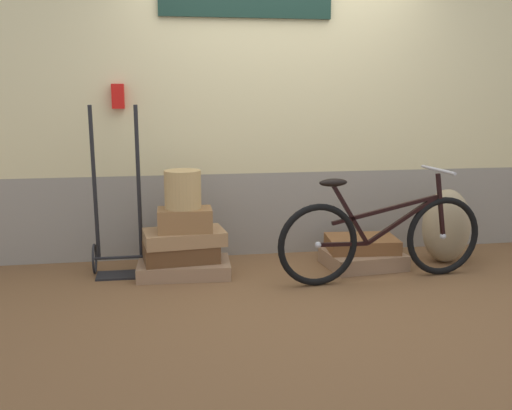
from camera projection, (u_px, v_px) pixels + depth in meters
ground at (299, 282)px, 4.63m from camera, size 8.47×5.20×0.06m
station_building at (279, 105)px, 5.19m from camera, size 6.47×0.74×2.64m
suitcase_0 at (184, 268)px, 4.71m from camera, size 0.75×0.48×0.11m
suitcase_1 at (181, 252)px, 4.72m from camera, size 0.62×0.44×0.14m
suitcase_2 at (184, 237)px, 4.69m from camera, size 0.67×0.44×0.11m
suitcase_3 at (185, 220)px, 4.63m from camera, size 0.43×0.28×0.18m
suitcase_4 at (363, 259)px, 4.94m from camera, size 0.66×0.54×0.13m
suitcase_5 at (362, 244)px, 4.96m from camera, size 0.61×0.46×0.11m
wicker_basket at (183, 189)px, 4.60m from camera, size 0.29×0.29×0.30m
luggage_trolley at (119, 232)px, 4.71m from camera, size 0.42×0.34×1.35m
burlap_sack at (446, 226)px, 5.02m from camera, size 0.41×0.35×0.63m
bicycle at (382, 237)px, 4.54m from camera, size 1.69×0.46×0.86m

